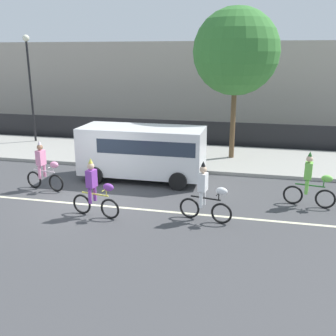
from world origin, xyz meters
name	(u,v)px	position (x,y,z in m)	size (l,w,h in m)	color
ground_plane	(90,199)	(0.00, 0.00, 0.00)	(80.00, 80.00, 0.00)	#424244
road_centre_line	(84,204)	(0.00, -0.50, 0.00)	(36.00, 0.14, 0.01)	beige
sidewalk_curb	(142,154)	(0.00, 6.50, 0.07)	(60.00, 5.00, 0.15)	#9E9B93
fence_line	(156,131)	(0.00, 9.40, 0.70)	(40.00, 0.08, 1.40)	black
building_backdrop	(178,82)	(-0.45, 18.00, 2.90)	(28.00, 8.00, 5.80)	#B2A899
parade_cyclist_pink	(44,169)	(-2.07, 0.60, 0.84)	(1.70, 0.53, 1.92)	black
parade_cyclist_purple	(95,192)	(0.84, -1.37, 0.84)	(1.71, 0.53, 1.92)	black
parade_cyclist_zebra	(206,195)	(4.30, -0.93, 0.84)	(1.70, 0.54, 1.92)	black
parade_cyclist_lime	(311,183)	(7.58, 1.07, 0.84)	(1.71, 0.53, 1.92)	black
parked_van_white	(144,149)	(1.26, 2.70, 1.28)	(5.00, 2.22, 2.18)	white
street_lamp_post	(29,73)	(-6.80, 7.80, 3.99)	(0.36, 0.36, 5.86)	black
street_tree_near_lamp	(236,52)	(4.55, 6.56, 5.10)	(3.94, 3.94, 6.93)	brown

